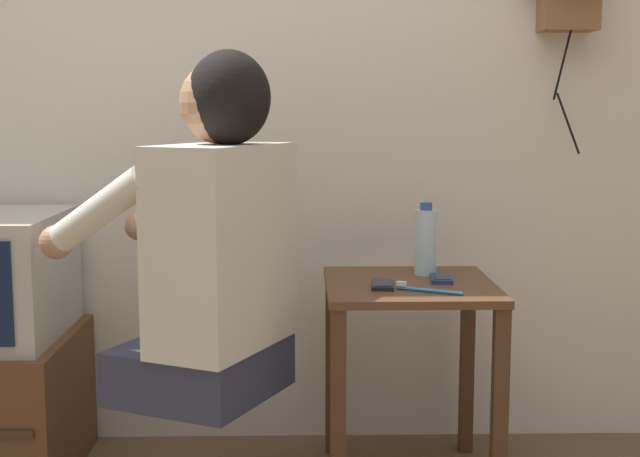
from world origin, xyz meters
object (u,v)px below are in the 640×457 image
(toothbrush, at_px, (425,289))
(water_bottle, at_px, (426,241))
(person, at_px, (213,242))
(cell_phone_held, at_px, (383,285))
(cell_phone_spare, at_px, (442,278))

(toothbrush, bearing_deg, water_bottle, 20.10)
(person, xyz_separation_m, cell_phone_held, (0.45, 0.12, -0.14))
(cell_phone_held, bearing_deg, water_bottle, 56.22)
(person, height_order, toothbrush, person)
(cell_phone_held, relative_size, water_bottle, 0.61)
(cell_phone_spare, height_order, toothbrush, toothbrush)
(person, xyz_separation_m, water_bottle, (0.59, 0.30, -0.04))
(water_bottle, distance_m, toothbrush, 0.27)
(cell_phone_spare, bearing_deg, person, -154.03)
(cell_phone_spare, bearing_deg, toothbrush, -106.45)
(person, distance_m, cell_phone_spare, 0.67)
(water_bottle, xyz_separation_m, toothbrush, (-0.04, -0.25, -0.09))
(person, relative_size, water_bottle, 4.22)
(cell_phone_held, distance_m, toothbrush, 0.13)
(person, bearing_deg, toothbrush, -59.04)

